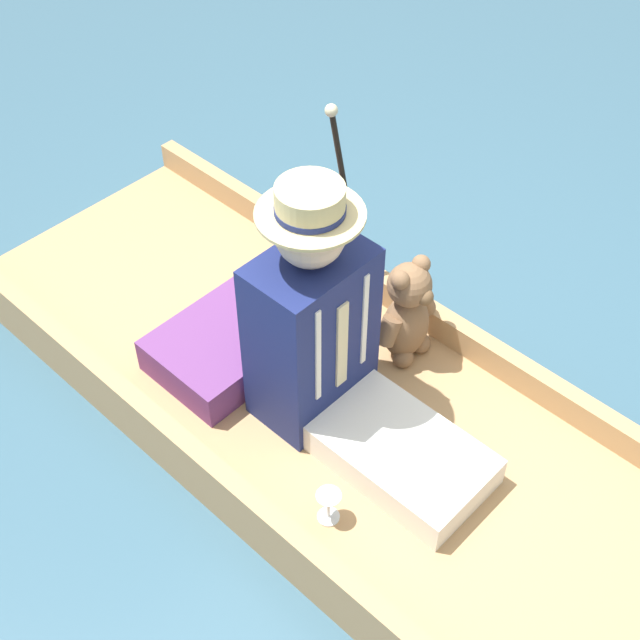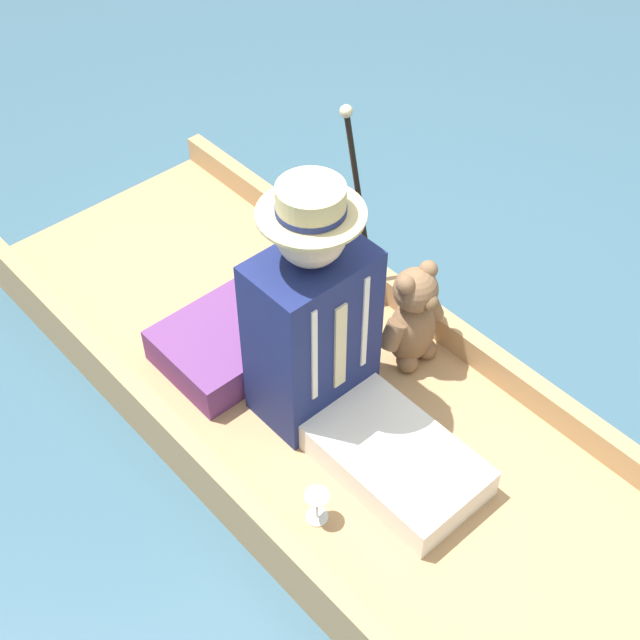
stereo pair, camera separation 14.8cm
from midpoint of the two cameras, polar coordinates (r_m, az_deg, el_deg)
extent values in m
plane|color=#385B70|center=(3.01, 1.61, -8.34)|extent=(16.00, 16.00, 0.00)
cube|color=tan|center=(2.96, 1.63, -7.64)|extent=(1.04, 3.20, 0.12)
cube|color=tan|center=(3.12, 7.74, -1.10)|extent=(0.06, 3.20, 0.11)
cube|color=tan|center=(2.67, -5.59, -12.21)|extent=(0.06, 3.20, 0.11)
cube|color=#6B3875|center=(3.09, -7.01, -1.44)|extent=(0.53, 0.37, 0.13)
cube|color=white|center=(2.78, 3.78, -8.66)|extent=(0.33, 0.53, 0.11)
cube|color=navy|center=(2.75, -2.10, -1.02)|extent=(0.37, 0.25, 0.62)
cube|color=beige|center=(2.65, -0.18, -1.71)|extent=(0.04, 0.01, 0.34)
cube|color=white|center=(2.68, 1.30, -0.09)|extent=(0.02, 0.01, 0.37)
cube|color=white|center=(2.58, -1.76, -2.43)|extent=(0.02, 0.01, 0.37)
sphere|color=beige|center=(2.47, -2.35, 5.56)|extent=(0.20, 0.20, 0.20)
cylinder|color=#CCB77F|center=(2.43, -2.40, 6.75)|extent=(0.31, 0.31, 0.01)
cylinder|color=#CCB77F|center=(2.40, -2.43, 7.63)|extent=(0.19, 0.19, 0.08)
cylinder|color=navy|center=(2.42, -2.41, 7.07)|extent=(0.20, 0.20, 0.02)
ellipsoid|color=#846042|center=(3.03, 4.11, -0.40)|extent=(0.18, 0.15, 0.26)
sphere|color=#846042|center=(2.90, 4.30, 2.22)|extent=(0.15, 0.15, 0.15)
sphere|color=brown|center=(2.88, 5.25, 1.46)|extent=(0.06, 0.06, 0.06)
sphere|color=#846042|center=(2.89, 5.04, 3.54)|extent=(0.06, 0.06, 0.06)
sphere|color=#846042|center=(2.83, 3.67, 2.52)|extent=(0.06, 0.06, 0.06)
cylinder|color=#846042|center=(3.06, 5.30, 1.11)|extent=(0.10, 0.07, 0.11)
cylinder|color=#846042|center=(2.95, 2.97, -0.73)|extent=(0.10, 0.07, 0.11)
sphere|color=#846042|center=(3.12, 5.09, -1.52)|extent=(0.07, 0.07, 0.07)
sphere|color=#846042|center=(3.06, 3.96, -2.45)|extent=(0.07, 0.07, 0.07)
cylinder|color=silver|center=(2.71, -1.06, -12.53)|extent=(0.07, 0.07, 0.01)
cylinder|color=silver|center=(2.68, -1.07, -12.06)|extent=(0.01, 0.01, 0.08)
cone|color=silver|center=(2.63, -1.09, -11.41)|extent=(0.08, 0.08, 0.03)
cylinder|color=black|center=(3.09, 0.50, 6.76)|extent=(0.02, 0.20, 0.75)
sphere|color=beige|center=(2.92, -0.76, 13.24)|extent=(0.04, 0.04, 0.04)
camera|label=1|loc=(0.07, -91.59, -1.62)|focal=50.00mm
camera|label=2|loc=(0.07, 88.41, 1.62)|focal=50.00mm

